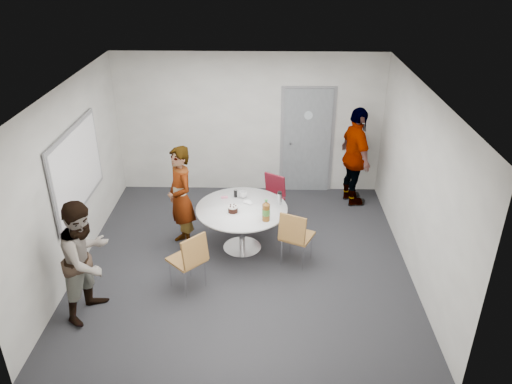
{
  "coord_description": "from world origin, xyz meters",
  "views": [
    {
      "loc": [
        0.35,
        -6.44,
        4.5
      ],
      "look_at": [
        0.18,
        0.25,
        1.07
      ],
      "focal_mm": 35.0,
      "sensor_mm": 36.0,
      "label": 1
    }
  ],
  "objects_px": {
    "chair_near_left": "(190,257)",
    "chair_far": "(272,194)",
    "whiteboard": "(77,168)",
    "person_main": "(181,198)",
    "person_right": "(355,157)",
    "door": "(307,141)",
    "table": "(244,214)",
    "person_left": "(86,259)",
    "chair_near_right": "(295,234)"
  },
  "relations": [
    {
      "from": "chair_far",
      "to": "person_main",
      "type": "xyz_separation_m",
      "value": [
        -1.43,
        -0.8,
        0.32
      ]
    },
    {
      "from": "table",
      "to": "chair_near_left",
      "type": "distance_m",
      "value": 1.27
    },
    {
      "from": "whiteboard",
      "to": "person_right",
      "type": "bearing_deg",
      "value": 21.64
    },
    {
      "from": "whiteboard",
      "to": "chair_near_left",
      "type": "bearing_deg",
      "value": -28.14
    },
    {
      "from": "whiteboard",
      "to": "chair_far",
      "type": "xyz_separation_m",
      "value": [
        2.89,
        1.02,
        -0.92
      ]
    },
    {
      "from": "door",
      "to": "person_left",
      "type": "xyz_separation_m",
      "value": [
        -3.05,
        -3.7,
        -0.2
      ]
    },
    {
      "from": "door",
      "to": "person_main",
      "type": "distance_m",
      "value": 2.94
    },
    {
      "from": "whiteboard",
      "to": "person_main",
      "type": "distance_m",
      "value": 1.59
    },
    {
      "from": "chair_far",
      "to": "person_main",
      "type": "distance_m",
      "value": 1.67
    },
    {
      "from": "person_main",
      "to": "person_right",
      "type": "xyz_separation_m",
      "value": [
        2.95,
        1.52,
        0.08
      ]
    },
    {
      "from": "chair_near_left",
      "to": "chair_far",
      "type": "distance_m",
      "value": 2.27
    },
    {
      "from": "chair_near_left",
      "to": "table",
      "type": "bearing_deg",
      "value": 10.83
    },
    {
      "from": "chair_far",
      "to": "chair_near_left",
      "type": "bearing_deg",
      "value": 92.71
    },
    {
      "from": "person_right",
      "to": "table",
      "type": "bearing_deg",
      "value": 115.94
    },
    {
      "from": "chair_near_left",
      "to": "person_left",
      "type": "height_order",
      "value": "person_left"
    },
    {
      "from": "table",
      "to": "chair_far",
      "type": "xyz_separation_m",
      "value": [
        0.44,
        0.91,
        -0.12
      ]
    },
    {
      "from": "person_right",
      "to": "person_main",
      "type": "bearing_deg",
      "value": 103.51
    },
    {
      "from": "door",
      "to": "chair_far",
      "type": "relative_size",
      "value": 2.45
    },
    {
      "from": "door",
      "to": "table",
      "type": "relative_size",
      "value": 1.49
    },
    {
      "from": "person_main",
      "to": "person_left",
      "type": "relative_size",
      "value": 1.03
    },
    {
      "from": "person_left",
      "to": "person_main",
      "type": "bearing_deg",
      "value": -9.59
    },
    {
      "from": "chair_far",
      "to": "person_right",
      "type": "height_order",
      "value": "person_right"
    },
    {
      "from": "chair_near_right",
      "to": "chair_far",
      "type": "relative_size",
      "value": 1.06
    },
    {
      "from": "whiteboard",
      "to": "chair_near_right",
      "type": "xyz_separation_m",
      "value": [
        3.23,
        -0.31,
        -0.89
      ]
    },
    {
      "from": "table",
      "to": "person_right",
      "type": "distance_m",
      "value": 2.57
    },
    {
      "from": "person_left",
      "to": "whiteboard",
      "type": "bearing_deg",
      "value": 40.07
    },
    {
      "from": "table",
      "to": "chair_far",
      "type": "distance_m",
      "value": 1.02
    },
    {
      "from": "chair_near_left",
      "to": "chair_near_right",
      "type": "bearing_deg",
      "value": -22.97
    },
    {
      "from": "chair_near_left",
      "to": "person_left",
      "type": "relative_size",
      "value": 0.55
    },
    {
      "from": "whiteboard",
      "to": "person_main",
      "type": "relative_size",
      "value": 1.11
    },
    {
      "from": "person_left",
      "to": "person_right",
      "type": "bearing_deg",
      "value": -30.55
    },
    {
      "from": "person_right",
      "to": "chair_near_right",
      "type": "bearing_deg",
      "value": 136.42
    },
    {
      "from": "person_right",
      "to": "chair_near_left",
      "type": "bearing_deg",
      "value": 121.62
    },
    {
      "from": "table",
      "to": "person_main",
      "type": "height_order",
      "value": "person_main"
    },
    {
      "from": "chair_far",
      "to": "person_right",
      "type": "bearing_deg",
      "value": -121.88
    },
    {
      "from": "whiteboard",
      "to": "person_main",
      "type": "height_order",
      "value": "whiteboard"
    },
    {
      "from": "chair_near_right",
      "to": "person_left",
      "type": "distance_m",
      "value": 2.95
    },
    {
      "from": "whiteboard",
      "to": "table",
      "type": "height_order",
      "value": "whiteboard"
    },
    {
      "from": "chair_near_right",
      "to": "chair_far",
      "type": "height_order",
      "value": "chair_near_right"
    },
    {
      "from": "chair_near_right",
      "to": "chair_far",
      "type": "distance_m",
      "value": 1.38
    },
    {
      "from": "chair_near_left",
      "to": "person_right",
      "type": "xyz_separation_m",
      "value": [
        2.65,
        2.69,
        0.37
      ]
    },
    {
      "from": "person_left",
      "to": "person_right",
      "type": "xyz_separation_m",
      "value": [
        3.9,
        3.17,
        0.1
      ]
    },
    {
      "from": "person_main",
      "to": "person_right",
      "type": "relative_size",
      "value": 0.92
    },
    {
      "from": "door",
      "to": "person_right",
      "type": "xyz_separation_m",
      "value": [
        0.85,
        -0.53,
        -0.1
      ]
    },
    {
      "from": "chair_far",
      "to": "table",
      "type": "bearing_deg",
      "value": 96.62
    },
    {
      "from": "table",
      "to": "chair_near_left",
      "type": "bearing_deg",
      "value": -123.05
    },
    {
      "from": "door",
      "to": "whiteboard",
      "type": "relative_size",
      "value": 1.12
    },
    {
      "from": "chair_near_left",
      "to": "chair_near_right",
      "type": "relative_size",
      "value": 1.0
    },
    {
      "from": "chair_near_left",
      "to": "person_right",
      "type": "bearing_deg",
      "value": -0.72
    },
    {
      "from": "chair_near_right",
      "to": "person_right",
      "type": "distance_m",
      "value": 2.4
    }
  ]
}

